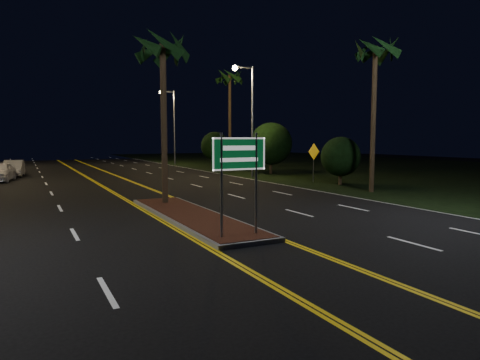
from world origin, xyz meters
TOP-DOWN VIEW (x-y plane):
  - ground at (0.00, 0.00)m, footprint 120.00×120.00m
  - grass_right at (30.00, 25.00)m, footprint 40.00×110.00m
  - median_island at (0.00, 7.00)m, footprint 2.25×10.25m
  - highway_sign at (0.00, 2.80)m, footprint 1.80×0.08m
  - streetlight_right_mid at (10.61, 22.00)m, footprint 1.91×0.44m
  - streetlight_right_far at (10.61, 42.00)m, footprint 1.91×0.44m
  - palm_median at (0.00, 10.50)m, footprint 2.40×2.40m
  - palm_right_near at (12.50, 10.00)m, footprint 2.40×2.40m
  - palm_right_far at (12.80, 30.00)m, footprint 2.40×2.40m
  - shrub_near at (13.50, 14.00)m, footprint 2.70×2.70m
  - shrub_mid at (14.00, 24.00)m, footprint 3.78×3.78m
  - shrub_far at (13.80, 36.00)m, footprint 3.24×3.24m
  - car_far at (-6.60, 31.67)m, footprint 2.43×4.91m
  - warning_sign at (13.00, 16.35)m, footprint 1.15×0.31m

SIDE VIEW (x-z plane):
  - ground at x=0.00m, z-range 0.00..0.00m
  - grass_right at x=30.00m, z-range 0.00..0.01m
  - median_island at x=0.00m, z-range 0.00..0.17m
  - car_far at x=-6.60m, z-range 0.00..1.59m
  - warning_sign at x=13.00m, z-range 0.45..3.27m
  - shrub_near at x=13.50m, z-range 0.30..3.60m
  - shrub_far at x=13.80m, z-range 0.36..4.32m
  - highway_sign at x=0.00m, z-range 0.80..4.00m
  - shrub_mid at x=14.00m, z-range 0.42..5.04m
  - streetlight_right_mid at x=10.61m, z-range 1.16..10.16m
  - streetlight_right_far at x=10.61m, z-range 1.16..10.16m
  - palm_median at x=0.00m, z-range 3.13..11.43m
  - palm_right_near at x=12.50m, z-range 3.56..12.86m
  - palm_right_far at x=12.80m, z-range 3.99..14.29m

